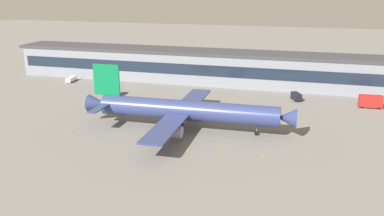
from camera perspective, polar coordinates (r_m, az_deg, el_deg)
The scene contains 10 objects.
ground_plane at distance 118.00m, azimuth -2.16°, elevation -2.21°, with size 600.00×600.00×0.00m, color slate.
terminal_building at distance 166.52m, azimuth 3.59°, elevation 5.70°, with size 174.04×16.54×13.02m.
airliner at distance 112.05m, azimuth -1.01°, elevation -0.33°, with size 58.76×50.24×17.08m.
catering_truck at distance 144.69m, azimuth 23.62°, elevation 0.89°, with size 7.35×3.04×4.15m.
crew_van at distance 146.26m, azimuth 14.27°, elevation 1.62°, with size 4.11×5.65×2.55m.
belt_loader at distance 176.35m, azimuth -16.43°, elevation 3.88°, with size 2.89×6.62×1.95m.
traffic_cone_0 at distance 101.69m, azimuth 3.74°, elevation -5.21°, with size 0.55×0.55×0.68m, color #F2590C.
traffic_cone_1 at distance 96.83m, azimuth 9.85°, elevation -6.60°, with size 0.54×0.54×0.68m, color #F2590C.
traffic_cone_2 at distance 98.94m, azimuth -0.47°, elevation -5.81°, with size 0.56×0.56×0.69m, color #F2590C.
traffic_cone_3 at distance 114.68m, azimuth -16.27°, elevation -3.29°, with size 0.53×0.53×0.67m, color #F2590C.
Camera 1 is at (35.07, -105.98, 38.26)m, focal length 38.39 mm.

